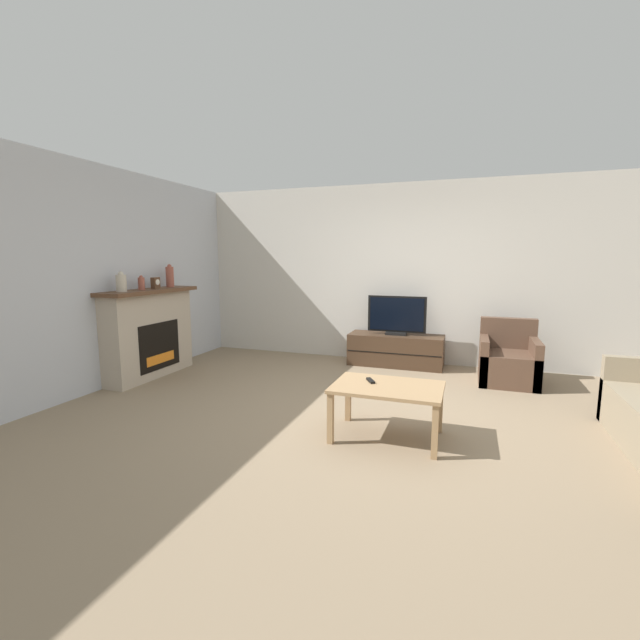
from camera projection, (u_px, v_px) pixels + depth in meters
name	position (u px, v px, depth m)	size (l,w,h in m)	color
ground_plane	(369.00, 415.00, 4.39)	(24.00, 24.00, 0.00)	#89755B
wall_back	(406.00, 274.00, 6.48)	(12.00, 0.06, 2.70)	beige
wall_left	(108.00, 278.00, 5.28)	(0.06, 12.00, 2.70)	silver
fireplace	(149.00, 333.00, 5.73)	(0.44, 1.50, 1.18)	#B7A893
mantel_vase_left	(121.00, 282.00, 5.20)	(0.12, 0.12, 0.25)	beige
mantel_vase_centre_left	(141.00, 283.00, 5.52)	(0.08, 0.08, 0.19)	#994C3D
mantel_vase_right	(170.00, 276.00, 6.04)	(0.11, 0.11, 0.32)	#994C3D
mantel_clock	(155.00, 283.00, 5.77)	(0.08, 0.11, 0.15)	brown
tv_stand	(396.00, 350.00, 6.37)	(1.38, 0.50, 0.47)	#422D1E
tv	(397.00, 317.00, 6.29)	(0.86, 0.18, 0.57)	black
armchair	(508.00, 362.00, 5.50)	(0.70, 0.76, 0.80)	brown
coffee_table	(387.00, 392.00, 3.77)	(0.95, 0.65, 0.48)	#A37F56
remote	(371.00, 381.00, 3.88)	(0.11, 0.15, 0.02)	black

